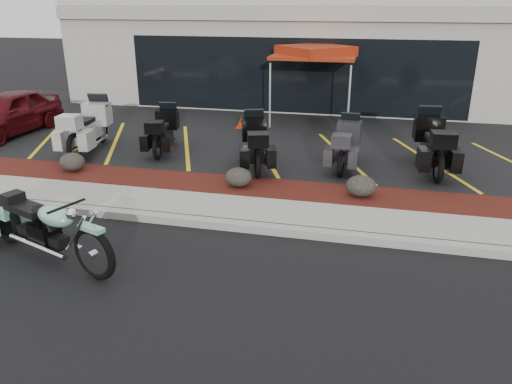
% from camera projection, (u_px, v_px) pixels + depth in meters
% --- Properties ---
extents(ground, '(90.00, 90.00, 0.00)m').
position_uv_depth(ground, '(191.00, 248.00, 8.61)').
color(ground, black).
rests_on(ground, ground).
extents(curb, '(24.00, 0.25, 0.15)m').
position_uv_depth(curb, '(208.00, 223.00, 9.40)').
color(curb, gray).
rests_on(curb, ground).
extents(sidewalk, '(24.00, 1.20, 0.15)m').
position_uv_depth(sidewalk, '(219.00, 209.00, 10.04)').
color(sidewalk, gray).
rests_on(sidewalk, ground).
extents(mulch_bed, '(24.00, 1.20, 0.16)m').
position_uv_depth(mulch_bed, '(235.00, 188.00, 11.13)').
color(mulch_bed, black).
rests_on(mulch_bed, ground).
extents(upper_lot, '(26.00, 9.60, 0.15)m').
position_uv_depth(upper_lot, '(280.00, 131.00, 16.03)').
color(upper_lot, black).
rests_on(upper_lot, ground).
extents(dealership_building, '(18.00, 8.16, 4.00)m').
position_uv_depth(dealership_building, '(308.00, 51.00, 21.04)').
color(dealership_building, gray).
rests_on(dealership_building, ground).
extents(boulder_left, '(0.62, 0.51, 0.44)m').
position_uv_depth(boulder_left, '(72.00, 162.00, 11.95)').
color(boulder_left, black).
rests_on(boulder_left, mulch_bed).
extents(boulder_mid, '(0.60, 0.50, 0.42)m').
position_uv_depth(boulder_mid, '(238.00, 177.00, 10.93)').
color(boulder_mid, black).
rests_on(boulder_mid, mulch_bed).
extents(boulder_right, '(0.63, 0.52, 0.45)m').
position_uv_depth(boulder_right, '(361.00, 186.00, 10.38)').
color(boulder_right, black).
rests_on(boulder_right, mulch_bed).
extents(hero_cruiser, '(3.34, 1.88, 1.15)m').
position_uv_depth(hero_cruiser, '(94.00, 246.00, 7.43)').
color(hero_cruiser, '#7CC2A3').
rests_on(hero_cruiser, ground).
extents(touring_white, '(1.24, 2.54, 1.42)m').
position_uv_depth(touring_white, '(100.00, 118.00, 14.18)').
color(touring_white, '#B8B8B3').
rests_on(touring_white, upper_lot).
extents(touring_black_front, '(1.16, 2.19, 1.21)m').
position_uv_depth(touring_black_front, '(169.00, 123.00, 14.06)').
color(touring_black_front, black).
rests_on(touring_black_front, upper_lot).
extents(touring_black_mid, '(1.44, 2.36, 1.29)m').
position_uv_depth(touring_black_mid, '(254.00, 134.00, 12.82)').
color(touring_black_mid, black).
rests_on(touring_black_mid, upper_lot).
extents(touring_grey, '(0.91, 2.12, 1.21)m').
position_uv_depth(touring_grey, '(349.00, 136.00, 12.77)').
color(touring_grey, '#2D2C31').
rests_on(touring_grey, upper_lot).
extents(touring_black_rear, '(1.13, 2.51, 1.42)m').
position_uv_depth(touring_black_rear, '(427.00, 133.00, 12.60)').
color(touring_black_rear, black).
rests_on(touring_black_rear, upper_lot).
extents(parked_car, '(1.68, 3.90, 1.31)m').
position_uv_depth(parked_car, '(6.00, 113.00, 15.10)').
color(parked_car, '#480A0E').
rests_on(parked_car, upper_lot).
extents(traffic_cone, '(0.35, 0.35, 0.40)m').
position_uv_depth(traffic_cone, '(242.00, 122.00, 16.04)').
color(traffic_cone, red).
rests_on(traffic_cone, upper_lot).
extents(popup_canopy, '(3.20, 3.20, 2.47)m').
position_uv_depth(popup_canopy, '(315.00, 53.00, 16.24)').
color(popup_canopy, silver).
rests_on(popup_canopy, upper_lot).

